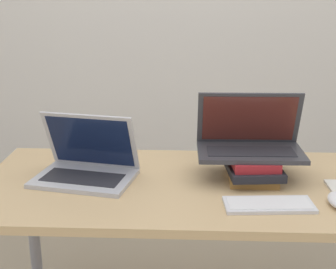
# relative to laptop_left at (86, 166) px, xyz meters

# --- Properties ---
(desk) EXTENTS (1.52, 0.70, 0.71)m
(desk) POSITION_rel_laptop_left_xyz_m (0.38, -0.03, -0.13)
(desk) COLOR tan
(desk) RESTS_ON ground_plane
(laptop_left) EXTENTS (0.39, 0.31, 0.24)m
(laptop_left) POSITION_rel_laptop_left_xyz_m (0.00, 0.00, 0.00)
(laptop_left) COLOR #B2B2B7
(laptop_left) RESTS_ON desk
(book_stack) EXTENTS (0.21, 0.27, 0.09)m
(book_stack) POSITION_rel_laptop_left_xyz_m (0.60, 0.02, -0.00)
(book_stack) COLOR olive
(book_stack) RESTS_ON desk
(laptop_on_books) EXTENTS (0.38, 0.22, 0.22)m
(laptop_on_books) POSITION_rel_laptop_left_xyz_m (0.59, 0.05, 0.09)
(laptop_on_books) COLOR #333338
(laptop_on_books) RESTS_ON book_stack
(wireless_keyboard) EXTENTS (0.29, 0.14, 0.01)m
(wireless_keyboard) POSITION_rel_laptop_left_xyz_m (0.63, -0.21, -0.04)
(wireless_keyboard) COLOR silver
(wireless_keyboard) RESTS_ON desk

